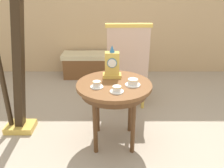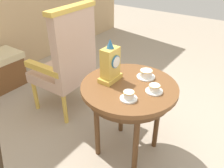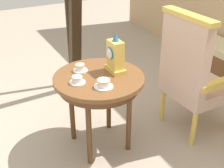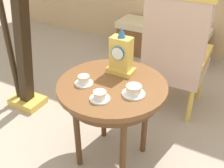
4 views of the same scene
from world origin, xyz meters
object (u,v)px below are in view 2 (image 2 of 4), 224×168
Objects in this scene: teacup_left at (129,96)px; mantel_clock at (110,65)px; teacup_center at (147,74)px; side_table at (129,94)px; teacup_right at (154,89)px; armchair at (67,60)px.

teacup_left is 0.36× the size of mantel_clock.
teacup_center is at bearing -47.05° from mantel_clock.
teacup_right reaches higher than side_table.
teacup_left is at bearing -172.98° from teacup_center.
teacup_center reaches higher than teacup_right.
teacup_right is at bearing -83.23° from mantel_clock.
armchair is (0.15, 1.02, -0.11)m from teacup_right.
armchair is (0.18, 0.83, -0.01)m from side_table.
teacup_right is 0.86× the size of teacup_center.
mantel_clock reaches higher than teacup_left.
armchair is (0.34, 0.92, -0.11)m from teacup_left.
side_table is at bearing 164.18° from teacup_center.
teacup_left is 0.83× the size of teacup_center.
teacup_center is (0.34, 0.04, 0.00)m from teacup_left.
teacup_center reaches higher than teacup_left.
mantel_clock reaches higher than teacup_right.
teacup_right is at bearing -137.12° from teacup_center.
side_table is at bearing 96.67° from teacup_right.
teacup_center is (0.15, 0.14, 0.00)m from teacup_right.
mantel_clock is (-0.04, 0.35, 0.11)m from teacup_right.
teacup_left is at bearing -150.42° from side_table.
side_table is 0.85m from armchair.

